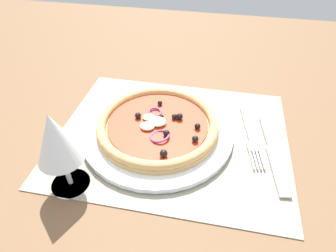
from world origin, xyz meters
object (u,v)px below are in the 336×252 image
Objects in this scene: wine_glass at (56,141)px; pizza at (158,125)px; plate at (158,131)px; fork at (251,138)px; knife at (273,153)px.

pizza is at bearing -128.24° from wine_glass.
pizza is at bearing 136.15° from plate.
plate reaches higher than fork.
wine_glass is at bearing -76.26° from knife.
fork is 35.39cm from wine_glass.
knife is (-22.07, 1.41, -0.29)cm from plate.
pizza is (-0.02, 0.02, 1.62)cm from plate.
wine_glass reaches higher than knife.
plate is 1.65× the size of fork.
fork is at bearing -173.99° from pizza.
knife reaches higher than fork.
knife is at bearing 176.34° from plate.
fork is 0.90× the size of knife.
knife is at bearing -158.35° from wine_glass.
pizza is 1.32× the size of fork.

